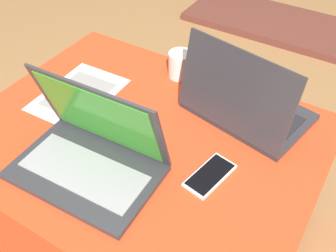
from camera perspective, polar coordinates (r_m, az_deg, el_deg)
ground_plane at (r=1.51m, az=-3.13°, el=-14.34°), size 14.00×14.00×0.00m
ottoman at (r=1.31m, az=-3.52°, el=-8.66°), size 1.01×0.79×0.47m
laptop_near at (r=1.03m, az=-11.19°, el=-3.84°), size 0.38×0.26×0.25m
laptop_far at (r=1.18m, az=10.94°, el=3.14°), size 0.39×0.31×0.25m
cell_phone at (r=1.03m, az=6.11°, el=-7.12°), size 0.10×0.16×0.01m
backpack at (r=1.62m, az=8.36°, el=1.42°), size 0.36×0.22×0.50m
paper_sheet at (r=1.31m, az=-12.85°, el=4.50°), size 0.22×0.30×0.00m
coffee_mug at (r=1.34m, az=1.94°, el=8.85°), size 0.12×0.08×0.09m
fireplace_hearth at (r=2.71m, az=17.94°, el=13.40°), size 1.40×0.50×0.04m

